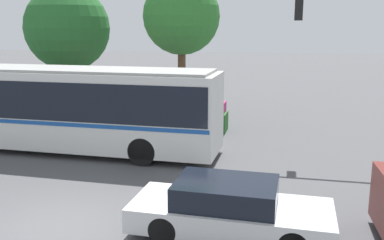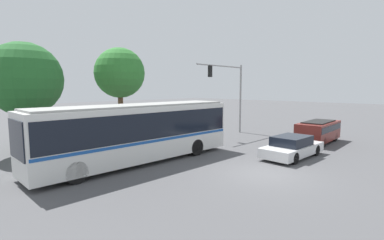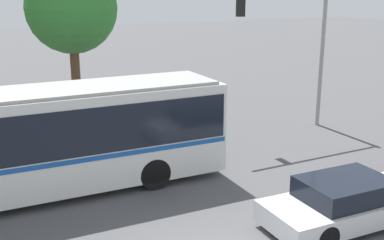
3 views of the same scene
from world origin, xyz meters
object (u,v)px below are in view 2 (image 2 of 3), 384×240
city_bus (139,130)px  street_tree_centre (120,73)px  street_tree_left (25,79)px  suv_left_lane (318,130)px  traffic_light_pole (231,87)px  sedan_foreground (292,147)px

city_bus → street_tree_centre: bearing=-113.3°
street_tree_centre → street_tree_left: bearing=175.6°
street_tree_left → street_tree_centre: bearing=-4.4°
suv_left_lane → street_tree_left: bearing=141.1°
city_bus → street_tree_left: 8.30m
traffic_light_pole → city_bus: bearing=10.6°
suv_left_lane → street_tree_left: (-16.21, 11.98, 3.69)m
city_bus → traffic_light_pole: 11.76m
city_bus → sedan_foreground: city_bus is taller
sedan_foreground → suv_left_lane: (5.71, 0.60, 0.34)m
sedan_foreground → street_tree_centre: 13.55m
sedan_foreground → traffic_light_pole: bearing=62.5°
sedan_foreground → traffic_light_pole: 9.53m
suv_left_lane → street_tree_centre: street_tree_centre is taller
sedan_foreground → street_tree_left: bearing=131.6°
sedan_foreground → city_bus: bearing=143.2°
city_bus → suv_left_lane: (12.71, -4.99, -0.88)m
traffic_light_pole → street_tree_centre: 9.49m
city_bus → street_tree_centre: street_tree_centre is taller
sedan_foreground → street_tree_left: size_ratio=0.68×
street_tree_left → street_tree_centre: 6.50m
suv_left_lane → traffic_light_pole: bearing=98.6°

